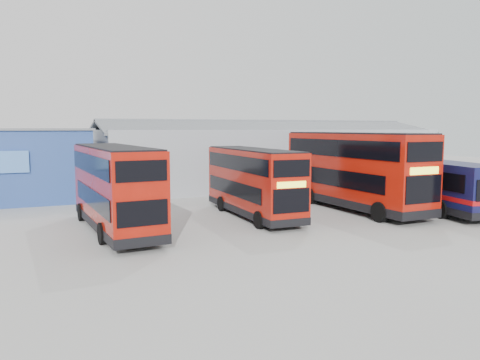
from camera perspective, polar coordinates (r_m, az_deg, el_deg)
ground_plane at (r=22.78m, az=7.59°, el=-6.73°), size 120.00×120.00×0.00m
office_block at (r=37.16m, az=-27.26°, el=1.70°), size 12.30×8.32×5.12m
maintenance_shed at (r=43.66m, az=3.13°, el=3.01°), size 30.50×12.00×5.89m
double_decker_left at (r=24.04m, az=-15.00°, el=-1.08°), size 3.09×10.19×4.25m
double_decker_centre at (r=27.09m, az=1.57°, el=-0.36°), size 2.52×9.40×3.95m
double_decker_right at (r=30.30m, az=13.68°, el=1.03°), size 3.15×11.57×4.86m
single_decker_blue at (r=32.16m, az=21.79°, el=-0.51°), size 4.57×11.73×3.11m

